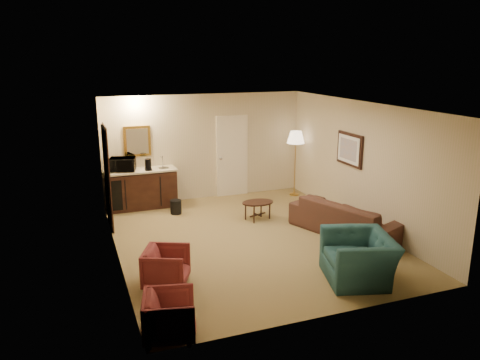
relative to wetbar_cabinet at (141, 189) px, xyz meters
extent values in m
plane|color=olive|center=(1.65, -2.72, -0.46)|extent=(6.00, 6.00, 0.00)
cube|color=beige|center=(1.65, 0.28, 0.84)|extent=(5.00, 0.02, 2.60)
cube|color=beige|center=(-0.85, -2.72, 0.84)|extent=(0.02, 6.00, 2.60)
cube|color=beige|center=(4.15, -2.72, 0.84)|extent=(0.02, 6.00, 2.60)
cube|color=white|center=(1.65, -2.72, 2.14)|extent=(5.00, 6.00, 0.02)
cube|color=beige|center=(2.35, 0.25, 0.56)|extent=(0.82, 0.06, 2.05)
cube|color=black|center=(-0.82, -1.02, 0.59)|extent=(0.06, 0.98, 2.10)
cube|color=gold|center=(0.00, 0.25, 1.09)|extent=(0.62, 0.04, 0.72)
cube|color=black|center=(4.11, -2.32, 1.09)|extent=(0.06, 0.90, 0.70)
cube|color=#371D11|center=(0.00, 0.00, 0.00)|extent=(1.64, 0.58, 0.92)
imported|color=black|center=(3.60, -3.14, 0.00)|extent=(1.48, 2.42, 0.91)
imported|color=#1D4448|center=(2.67, -4.92, 0.04)|extent=(1.03, 1.30, 1.00)
imported|color=maroon|center=(-0.25, -4.06, -0.12)|extent=(0.83, 0.85, 0.68)
imported|color=maroon|center=(-0.50, -5.46, -0.13)|extent=(0.73, 0.76, 0.66)
cube|color=black|center=(2.25, -1.72, -0.26)|extent=(0.82, 0.68, 0.40)
cube|color=gold|center=(3.85, -0.32, 0.38)|extent=(0.45, 0.45, 1.67)
cylinder|color=black|center=(0.65, -0.72, -0.30)|extent=(0.33, 0.33, 0.32)
imported|color=black|center=(-0.39, 0.02, 0.65)|extent=(0.63, 0.45, 0.38)
cylinder|color=black|center=(0.17, -0.12, 0.60)|extent=(0.17, 0.17, 0.27)
camera|label=1|loc=(-1.50, -10.71, 3.02)|focal=35.00mm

